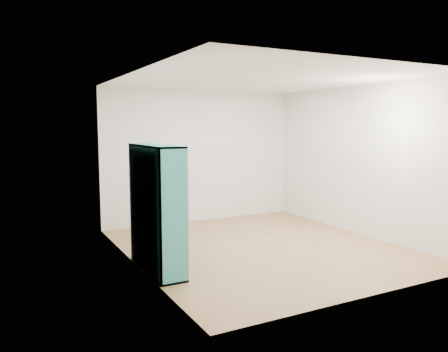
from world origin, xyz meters
TOP-DOWN VIEW (x-y plane):
  - floor at (0.00, 0.00)m, footprint 4.50×4.50m
  - ceiling at (0.00, 0.00)m, footprint 4.50×4.50m
  - wall_left at (-2.00, 0.00)m, footprint 0.02×4.50m
  - wall_right at (2.00, 0.00)m, footprint 0.02×4.50m
  - wall_back at (0.00, 2.25)m, footprint 4.00×0.02m
  - wall_front at (0.00, -2.25)m, footprint 4.00×0.02m
  - bookshelf at (-1.84, -0.28)m, footprint 0.36×1.24m
  - person at (-1.20, 1.04)m, footprint 0.57×0.68m
  - smartphone at (-1.37, 1.06)m, footprint 0.07×0.10m

SIDE VIEW (x-z plane):
  - floor at x=0.00m, z-range 0.00..0.00m
  - person at x=-1.20m, z-range 0.00..1.61m
  - bookshelf at x=-1.84m, z-range -0.02..1.64m
  - smartphone at x=-1.37m, z-range 0.84..0.98m
  - wall_left at x=-2.00m, z-range 0.00..2.60m
  - wall_right at x=2.00m, z-range 0.00..2.60m
  - wall_back at x=0.00m, z-range 0.00..2.60m
  - wall_front at x=0.00m, z-range 0.00..2.60m
  - ceiling at x=0.00m, z-range 2.60..2.60m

